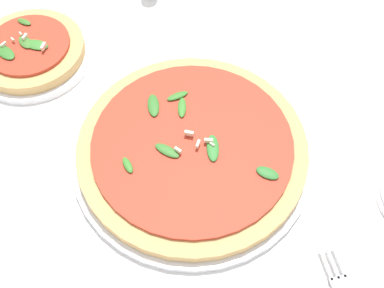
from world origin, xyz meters
TOP-DOWN VIEW (x-y plane):
  - ground_plane at (0.00, 0.00)m, footprint 6.00×6.00m
  - pizza_arugula_main at (0.00, 0.03)m, footprint 0.36×0.36m
  - pizza_personal_side at (0.29, 0.21)m, footprint 0.20×0.20m

SIDE VIEW (x-z plane):
  - ground_plane at x=0.00m, z-range 0.00..0.00m
  - pizza_personal_side at x=0.29m, z-range -0.01..0.04m
  - pizza_arugula_main at x=0.00m, z-range -0.01..0.04m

